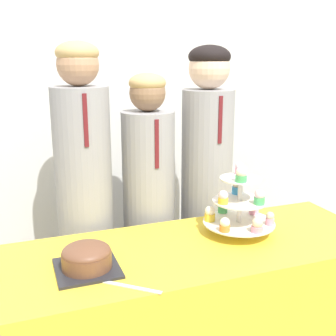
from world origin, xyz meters
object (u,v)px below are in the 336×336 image
cake_knife (102,281)px  cupcake_stand (239,205)px  round_cake (87,257)px  student_2 (206,201)px  student_1 (149,223)px  student_0 (86,217)px

cake_knife → cupcake_stand: 0.67m
round_cake → cupcake_stand: size_ratio=0.72×
cake_knife → student_2: (0.67, 0.60, 0.01)m
cake_knife → student_1: size_ratio=0.18×
student_1 → cupcake_stand: bearing=-56.0°
student_1 → student_0: bearing=180.0°
cake_knife → student_0: student_0 is taller
round_cake → student_1: 0.64m
student_0 → student_2: student_0 is taller
round_cake → student_0: size_ratio=0.14×
cake_knife → round_cake: bearing=147.5°
cake_knife → student_1: (0.36, 0.60, -0.07)m
cake_knife → cupcake_stand: (0.63, 0.20, 0.12)m
cupcake_stand → student_2: 0.42m
cake_knife → student_0: 0.60m
round_cake → cupcake_stand: bearing=8.4°
cupcake_stand → student_0: size_ratio=0.20×
cake_knife → cupcake_stand: cupcake_stand is taller
round_cake → cake_knife: 0.11m
round_cake → student_2: 0.86m
round_cake → student_0: (0.08, 0.50, -0.04)m
round_cake → cake_knife: bearing=-72.7°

